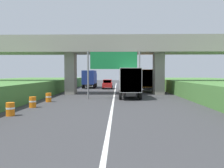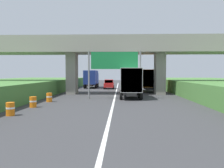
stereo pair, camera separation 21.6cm
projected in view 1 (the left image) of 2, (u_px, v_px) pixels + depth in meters
lane_centre_stripe at (114, 99)px, 26.12m from camera, size 0.20×88.49×0.01m
overpass_bridge at (114, 51)px, 31.91m from camera, size 40.00×4.80×7.84m
overhead_highway_sign at (114, 64)px, 25.63m from camera, size 5.88×0.18×5.34m
truck_orange at (146, 79)px, 36.77m from camera, size 2.44×7.30×3.44m
truck_white at (129, 81)px, 27.31m from camera, size 2.44×7.30×3.44m
truck_blue at (90, 78)px, 46.22m from camera, size 2.44×7.30×3.44m
car_red at (107, 84)px, 43.54m from camera, size 1.86×4.10×1.72m
construction_barrel_2 at (10, 109)px, 15.47m from camera, size 0.57×0.57×0.90m
construction_barrel_3 at (33, 102)px, 19.30m from camera, size 0.57×0.57×0.90m
construction_barrel_4 at (48, 97)px, 23.13m from camera, size 0.57×0.57×0.90m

